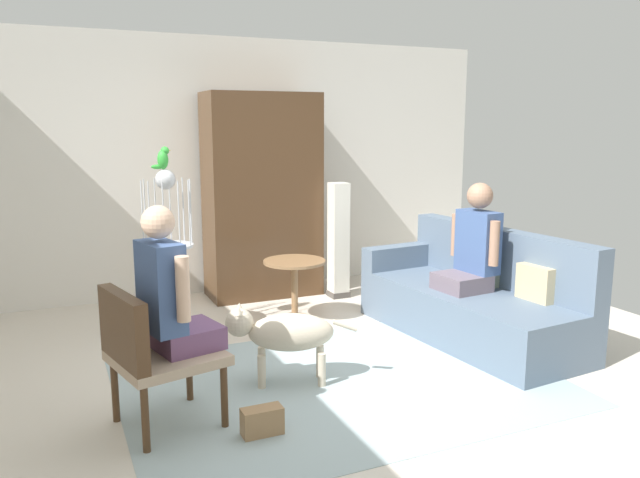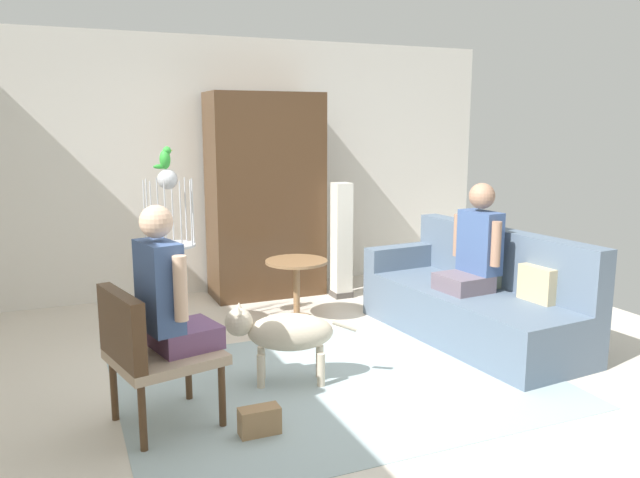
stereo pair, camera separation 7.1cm
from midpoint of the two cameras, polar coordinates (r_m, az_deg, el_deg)
The scene contains 14 objects.
ground_plane at distance 4.74m, azimuth 1.12°, elevation -12.08°, with size 6.54×6.54×0.00m, color beige.
back_wall at distance 6.95m, azimuth -8.37°, elevation 6.54°, with size 6.05×0.12×2.71m, color silver.
area_rug at distance 4.58m, azimuth 1.44°, elevation -12.89°, with size 3.00×2.17×0.01m, color #9EB2B7.
couch at distance 5.58m, azimuth 13.32°, elevation -5.40°, with size 1.03×2.15×0.92m.
armchair at distance 3.89m, azimuth -15.81°, elevation -9.47°, with size 0.72×0.70×0.87m.
person_on_couch at distance 5.43m, azimuth 13.38°, elevation -0.67°, with size 0.48×0.54×0.90m.
person_on_armchair at distance 3.85m, azimuth -14.08°, elevation -4.84°, with size 0.50×0.49×0.89m.
round_end_table at distance 5.81m, azimuth -2.68°, elevation -3.79°, with size 0.57×0.57×0.58m.
dog at distance 4.45m, azimuth -3.78°, elevation -8.47°, with size 0.89×0.45×0.58m.
bird_cage_stand at distance 5.54m, azimuth -13.95°, elevation -0.84°, with size 0.43×0.43×1.44m.
parrot at distance 5.44m, azimuth -14.44°, elevation 7.09°, with size 0.17×0.10×0.19m.
column_lamp at distance 6.59m, azimuth 1.38°, elevation -0.19°, with size 0.20×0.20×1.21m.
armoire_cabinet at distance 6.65m, azimuth -5.57°, elevation 3.91°, with size 1.17×0.56×2.13m, color #4C331E.
handbag at distance 3.88m, azimuth -5.82°, elevation -16.15°, with size 0.24×0.11×0.17m, color #99724C.
Camera 1 is at (-1.88, -3.95, 1.82)m, focal length 35.25 mm.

